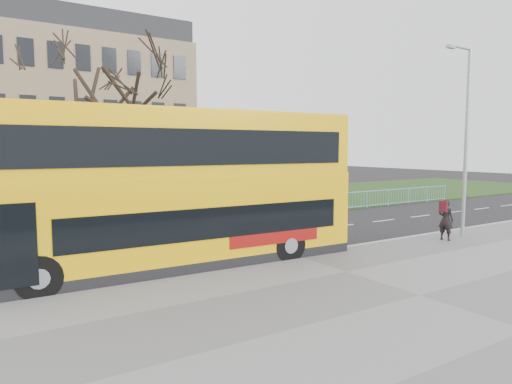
# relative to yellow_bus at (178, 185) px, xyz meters

# --- Properties ---
(ground) EXTENTS (120.00, 120.00, 0.00)m
(ground) POSITION_rel_yellow_bus_xyz_m (3.87, 0.51, -2.64)
(ground) COLOR black
(ground) RESTS_ON ground
(pavement) EXTENTS (80.00, 10.50, 0.12)m
(pavement) POSITION_rel_yellow_bus_xyz_m (3.87, -6.24, -2.58)
(pavement) COLOR slate
(pavement) RESTS_ON ground
(kerb) EXTENTS (80.00, 0.20, 0.14)m
(kerb) POSITION_rel_yellow_bus_xyz_m (3.87, -1.04, -2.57)
(kerb) COLOR #98979A
(kerb) RESTS_ON ground
(grass_verge) EXTENTS (80.00, 15.40, 0.08)m
(grass_verge) POSITION_rel_yellow_bus_xyz_m (3.87, 14.81, -2.60)
(grass_verge) COLOR #1E3613
(grass_verge) RESTS_ON ground
(guard_railing) EXTENTS (40.00, 0.12, 1.10)m
(guard_railing) POSITION_rel_yellow_bus_xyz_m (3.87, 7.11, -2.09)
(guard_railing) COLOR #78ACD5
(guard_railing) RESTS_ON ground
(bare_tree) EXTENTS (7.45, 7.45, 10.64)m
(bare_tree) POSITION_rel_yellow_bus_xyz_m (0.87, 10.51, 2.76)
(bare_tree) COLOR black
(bare_tree) RESTS_ON grass_verge
(civic_building) EXTENTS (30.00, 15.00, 14.00)m
(civic_building) POSITION_rel_yellow_bus_xyz_m (-1.13, 35.51, 4.36)
(civic_building) COLOR #8D745A
(civic_building) RESTS_ON ground
(yellow_bus) EXTENTS (11.85, 3.22, 4.93)m
(yellow_bus) POSITION_rel_yellow_bus_xyz_m (0.00, 0.00, 0.00)
(yellow_bus) COLOR yellow
(yellow_bus) RESTS_ON ground
(pedestrian) EXTENTS (0.50, 0.67, 1.65)m
(pedestrian) POSITION_rel_yellow_bus_xyz_m (10.57, -2.27, -1.70)
(pedestrian) COLOR black
(pedestrian) RESTS_ON pavement
(street_lamp) EXTENTS (1.64, 0.21, 7.73)m
(street_lamp) POSITION_rel_yellow_bus_xyz_m (11.77, -2.17, 1.71)
(street_lamp) COLOR #95989E
(street_lamp) RESTS_ON pavement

